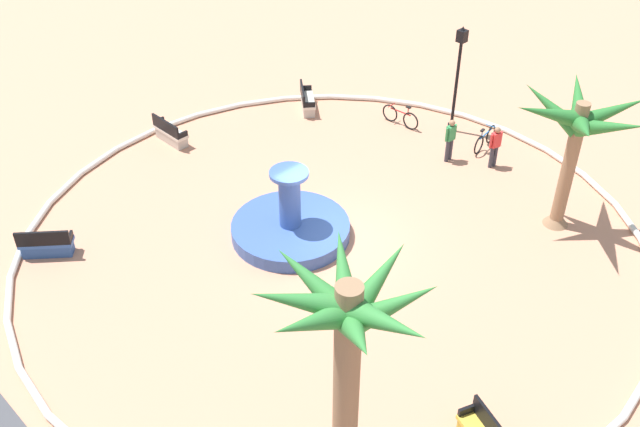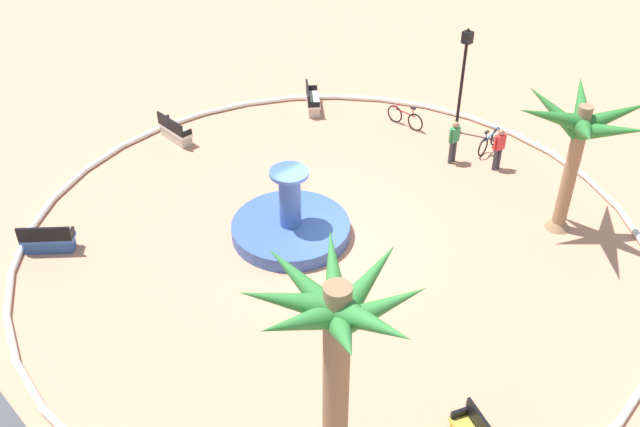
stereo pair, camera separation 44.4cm
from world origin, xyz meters
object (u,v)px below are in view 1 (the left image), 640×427
(person_cyclist_photo, at_px, (495,145))
(bench_west, at_px, (307,102))
(palm_tree_near_fountain, at_px, (347,339))
(bench_east, at_px, (47,246))
(person_cyclist_helmet, at_px, (450,138))
(palm_tree_by_curb, at_px, (577,130))
(lamppost, at_px, (458,72))
(bicycle_by_lamppost, at_px, (400,117))
(fountain, at_px, (291,227))
(bench_north, at_px, (171,134))
(bicycle_red_frame, at_px, (485,139))

(person_cyclist_photo, bearing_deg, bench_west, 12.53)
(palm_tree_near_fountain, relative_size, bench_east, 3.74)
(bench_east, bearing_deg, person_cyclist_helmet, -112.09)
(palm_tree_by_curb, relative_size, lamppost, 1.09)
(palm_tree_near_fountain, height_order, palm_tree_by_curb, palm_tree_near_fountain)
(lamppost, xyz_separation_m, bicycle_by_lamppost, (1.67, 1.10, -2.11))
(person_cyclist_helmet, bearing_deg, person_cyclist_photo, -150.01)
(fountain, height_order, bicycle_by_lamppost, fountain)
(palm_tree_near_fountain, distance_m, person_cyclist_helmet, 14.03)
(person_cyclist_photo, bearing_deg, bicycle_by_lamppost, 0.41)
(bench_north, bearing_deg, bench_west, -107.88)
(bicycle_by_lamppost, height_order, person_cyclist_helmet, person_cyclist_helmet)
(bench_east, height_order, person_cyclist_photo, person_cyclist_photo)
(palm_tree_by_curb, relative_size, person_cyclist_photo, 2.84)
(fountain, relative_size, person_cyclist_helmet, 2.25)
(bicycle_red_frame, relative_size, person_cyclist_helmet, 1.03)
(palm_tree_near_fountain, xyz_separation_m, palm_tree_by_curb, (1.49, -11.47, -0.72))
(palm_tree_near_fountain, bearing_deg, palm_tree_by_curb, -82.60)
(fountain, distance_m, palm_tree_near_fountain, 9.47)
(fountain, height_order, lamppost, lamppost)
(bicycle_by_lamppost, bearing_deg, lamppost, -146.75)
(palm_tree_by_curb, distance_m, bench_north, 14.57)
(fountain, bearing_deg, bench_north, -5.45)
(palm_tree_by_curb, bearing_deg, bicycle_by_lamppost, -10.32)
(palm_tree_near_fountain, distance_m, bicycle_red_frame, 15.46)
(bench_east, xyz_separation_m, bench_west, (1.15, -12.09, 0.00))
(bicycle_red_frame, distance_m, person_cyclist_photo, 1.40)
(bicycle_red_frame, bearing_deg, bench_west, 20.87)
(bench_north, xyz_separation_m, person_cyclist_helmet, (-8.21, -6.41, 0.59))
(palm_tree_near_fountain, bearing_deg, bench_north, -21.47)
(bench_east, height_order, lamppost, lamppost)
(person_cyclist_photo, bearing_deg, bench_east, 64.26)
(bench_north, bearing_deg, lamppost, -130.03)
(bench_north, bearing_deg, bicycle_by_lamppost, -126.32)
(bicycle_by_lamppost, relative_size, person_cyclist_helmet, 1.03)
(bench_west, bearing_deg, palm_tree_by_curb, -178.47)
(bench_west, xyz_separation_m, bicycle_by_lamppost, (-3.51, -1.71, 0.04))
(fountain, height_order, person_cyclist_photo, fountain)
(bench_east, bearing_deg, bench_west, -84.55)
(palm_tree_near_fountain, xyz_separation_m, person_cyclist_photo, (4.91, -12.91, -3.29))
(bicycle_red_frame, bearing_deg, bench_north, 43.16)
(fountain, relative_size, bicycle_by_lamppost, 2.17)
(palm_tree_near_fountain, bearing_deg, bench_east, 4.53)
(palm_tree_by_curb, bearing_deg, bench_west, 1.53)
(bench_east, distance_m, person_cyclist_photo, 15.36)
(bench_east, bearing_deg, bicycle_red_frame, -111.21)
(fountain, relative_size, person_cyclist_photo, 2.30)
(bench_east, bearing_deg, bicycle_by_lamppost, -99.70)
(lamppost, xyz_separation_m, bicycle_red_frame, (-1.67, 0.19, -2.11))
(lamppost, relative_size, person_cyclist_helmet, 2.56)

